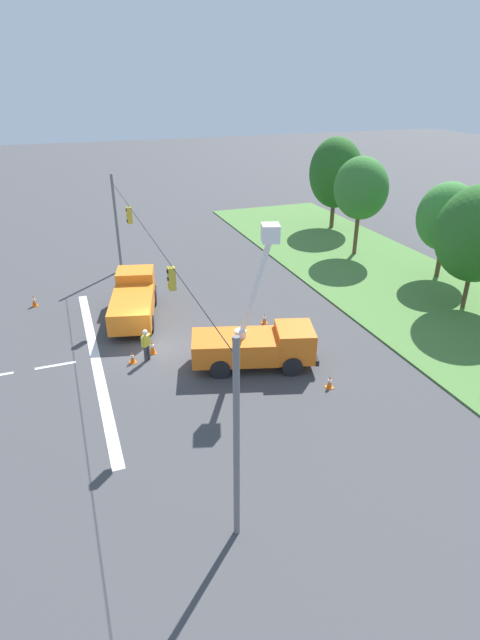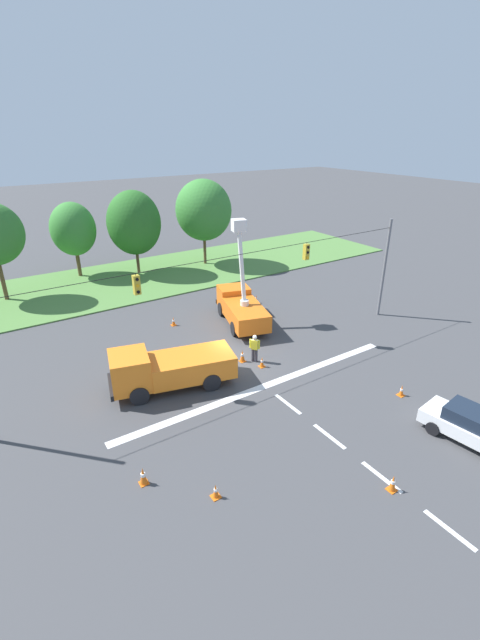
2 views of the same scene
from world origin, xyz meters
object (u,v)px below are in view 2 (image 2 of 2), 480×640
Objects in this scene: utility_truck_support_near at (168,368)px; traffic_cone_mid_right at (242,356)px; traffic_cone_foreground_left at (262,362)px; utility_truck_bucket_lift at (241,305)px; traffic_cone_far_left at (393,483)px; traffic_cone_lane_edge_b at (402,391)px; road_worker at (255,347)px; traffic_cone_lane_edge_a at (173,321)px; sedan_white at (472,426)px; traffic_cone_foreground_right at (216,491)px; tree_centre at (73,229)px; tree_far_east at (203,210)px; traffic_cone_mid_left at (143,476)px; traffic_cone_near_bucket at (256,299)px; tree_east at (134,223)px.

traffic_cone_mid_right is at bearing 1.26° from utility_truck_support_near.
utility_truck_bucket_lift is at bearing 67.66° from traffic_cone_foreground_left.
utility_truck_support_near reaches higher than traffic_cone_far_left.
utility_truck_bucket_lift is 9.38× the size of traffic_cone_mid_right.
traffic_cone_lane_edge_b is (4.40, -6.46, -0.02)m from traffic_cone_foreground_left.
traffic_cone_lane_edge_a is (-1.87, 7.41, -0.69)m from road_worker.
sedan_white is 11.80m from traffic_cone_foreground_right.
traffic_cone_far_left reaches higher than traffic_cone_lane_edge_b.
tree_centre is 12.28m from tree_far_east.
traffic_cone_mid_right is (8.69, 5.95, -0.00)m from traffic_cone_mid_left.
traffic_cone_mid_right is (-3.05, -4.76, -0.95)m from utility_truck_bucket_lift.
traffic_cone_foreground_right is 11.67m from traffic_cone_lane_edge_b.
sedan_white is 11.91m from road_worker.
traffic_cone_near_bucket reaches higher than traffic_cone_foreground_right.
traffic_cone_mid_left is 14.93m from traffic_cone_lane_edge_a.
utility_truck_support_near is 9.65× the size of traffic_cone_far_left.
traffic_cone_foreground_left is 1.32m from traffic_cone_mid_right.
utility_truck_support_near reaches higher than traffic_cone_near_bucket.
road_worker is at bearing 109.72° from sedan_white.
traffic_cone_lane_edge_b is at bearing 34.90° from traffic_cone_far_left.
tree_east is 6.94m from tree_far_east.
road_worker reaches higher than traffic_cone_far_left.
road_worker is 2.42× the size of traffic_cone_far_left.
utility_truck_bucket_lift is 11.08× the size of traffic_cone_near_bucket.
traffic_cone_lane_edge_a is (7.42, 12.96, -0.08)m from traffic_cone_mid_left.
traffic_cone_lane_edge_b is at bearing -55.72° from traffic_cone_foreground_left.
tree_east is 11.79× the size of traffic_cone_near_bucket.
utility_truck_support_near is at bearing -146.26° from traffic_cone_near_bucket.
road_worker is 2.67× the size of traffic_cone_near_bucket.
tree_far_east is 23.29m from utility_truck_support_near.
tree_centre is at bearing 106.88° from traffic_cone_lane_edge_b.
tree_east reaches higher than traffic_cone_mid_right.
traffic_cone_foreground_left is at bearing 82.84° from traffic_cone_far_left.
traffic_cone_far_left reaches higher than traffic_cone_foreground_left.
traffic_cone_lane_edge_a is at bearing 70.45° from traffic_cone_foreground_right.
tree_east is 1.74× the size of sedan_white.
traffic_cone_far_left is (-1.31, -10.45, 0.04)m from traffic_cone_foreground_left.
utility_truck_bucket_lift is 11.35× the size of traffic_cone_lane_edge_a.
traffic_cone_far_left is at bearing -102.89° from utility_truck_bucket_lift.
traffic_cone_mid_left is at bearing -123.82° from tree_far_east.
tree_centre is 23.86m from traffic_cone_foreground_left.
traffic_cone_foreground_right is (-7.71, -27.90, -4.57)m from tree_east.
road_worker is 2.26× the size of traffic_cone_mid_right.
utility_truck_bucket_lift is 4.16× the size of road_worker.
tree_east is 10.68× the size of traffic_cone_far_left.
traffic_cone_foreground_left is (5.48, -1.06, -0.88)m from utility_truck_support_near.
road_worker is at bearing -125.95° from traffic_cone_near_bucket.
traffic_cone_near_bucket reaches higher than traffic_cone_lane_edge_a.
traffic_cone_near_bucket is (14.85, 13.20, -0.07)m from traffic_cone_mid_left.
traffic_cone_near_bucket is at bearing 1.91° from traffic_cone_lane_edge_a.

